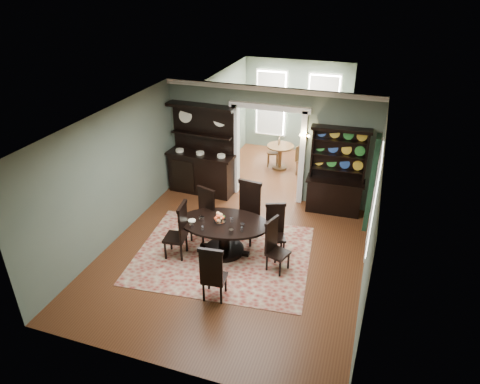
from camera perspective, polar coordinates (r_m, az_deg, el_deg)
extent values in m
cube|color=#5A2E17|center=(9.33, -1.29, -8.81)|extent=(5.50, 6.00, 0.01)
cube|color=white|center=(7.91, -1.53, 8.91)|extent=(5.50, 6.00, 0.01)
cube|color=#5E6D5B|center=(9.71, -16.88, 1.82)|extent=(0.01, 6.00, 3.00)
cube|color=#5E6D5B|center=(8.12, 17.22, -3.59)|extent=(0.01, 6.00, 3.00)
cube|color=#5E6D5B|center=(6.28, -10.92, -13.21)|extent=(5.50, 0.01, 3.00)
cube|color=#5E6D5B|center=(11.68, -4.90, 7.41)|extent=(1.85, 0.01, 3.00)
cube|color=#5E6D5B|center=(10.85, 13.23, 5.09)|extent=(1.85, 0.01, 3.00)
cube|color=#5E6D5B|center=(10.73, 4.07, 12.59)|extent=(1.80, 0.01, 0.50)
cube|color=white|center=(10.63, 4.03, 13.51)|extent=(5.50, 0.10, 0.12)
cube|color=#5A2E17|center=(13.28, 5.61, 2.95)|extent=(3.50, 3.50, 0.01)
cube|color=white|center=(12.32, 6.27, 15.71)|extent=(3.50, 3.50, 0.01)
cube|color=#5E6D5B|center=(13.19, -1.60, 9.92)|extent=(0.01, 3.50, 3.00)
cube|color=#5E6D5B|center=(12.49, 13.84, 8.07)|extent=(0.01, 3.50, 3.00)
cube|color=#5E6D5B|center=(14.36, 7.55, 11.21)|extent=(3.50, 0.01, 3.00)
cube|color=white|center=(14.47, 4.16, 11.72)|extent=(1.05, 0.06, 2.20)
cube|color=white|center=(14.17, 10.94, 10.93)|extent=(1.05, 0.06, 2.20)
cube|color=white|center=(11.45, -0.56, 5.75)|extent=(0.14, 0.25, 2.50)
cube|color=white|center=(11.04, 8.33, 4.57)|extent=(0.14, 0.25, 2.50)
cube|color=white|center=(10.79, 4.02, 11.31)|extent=(2.08, 0.25, 0.14)
cube|color=white|center=(8.60, 17.47, -1.01)|extent=(0.02, 1.10, 2.00)
cube|color=white|center=(8.60, 17.37, -1.00)|extent=(0.01, 1.22, 2.12)
cube|color=#16311D|center=(9.21, 17.13, 1.02)|extent=(0.10, 0.35, 2.10)
cube|color=#B88731|center=(10.74, 8.73, 7.31)|extent=(0.08, 0.05, 0.18)
sphere|color=#FFD88C|center=(10.59, 8.08, 7.52)|extent=(0.07, 0.07, 0.07)
sphere|color=#FFD88C|center=(10.56, 9.15, 7.38)|extent=(0.07, 0.07, 0.07)
cube|color=maroon|center=(9.44, -2.24, -8.27)|extent=(3.97, 3.33, 0.01)
ellipsoid|color=black|center=(9.11, -2.16, -4.17)|extent=(2.08, 1.46, 0.05)
cylinder|color=black|center=(9.13, -2.16, -4.36)|extent=(2.01, 2.01, 0.03)
cylinder|color=black|center=(9.30, -2.12, -6.00)|extent=(0.24, 0.24, 0.67)
cylinder|color=black|center=(9.49, -2.09, -7.69)|extent=(0.86, 0.86, 0.10)
cylinder|color=silver|center=(9.08, -2.68, -3.95)|extent=(0.25, 0.25, 0.05)
cube|color=black|center=(9.68, -5.13, -4.19)|extent=(0.56, 0.54, 0.06)
cube|color=black|center=(9.61, -4.47, -1.75)|extent=(0.44, 0.18, 0.76)
cube|color=black|center=(9.42, -4.55, 0.30)|extent=(0.48, 0.21, 0.08)
cylinder|color=black|center=(9.80, -6.52, -5.40)|extent=(0.05, 0.05, 0.45)
cylinder|color=black|center=(9.60, -4.97, -6.10)|extent=(0.05, 0.05, 0.45)
cylinder|color=black|center=(10.01, -5.18, -4.53)|extent=(0.05, 0.05, 0.45)
cylinder|color=black|center=(9.81, -3.63, -5.19)|extent=(0.05, 0.05, 0.45)
cube|color=black|center=(9.61, 0.78, -3.94)|extent=(0.55, 0.53, 0.07)
cube|color=black|center=(9.56, 1.33, -1.10)|extent=(0.50, 0.11, 0.85)
cube|color=black|center=(9.36, 1.36, 1.23)|extent=(0.55, 0.13, 0.09)
cylinder|color=black|center=(9.67, -0.77, -5.51)|extent=(0.05, 0.05, 0.50)
cylinder|color=black|center=(9.53, 1.38, -6.04)|extent=(0.05, 0.05, 0.50)
cylinder|color=black|center=(9.96, 0.20, -4.38)|extent=(0.05, 0.05, 0.50)
cylinder|color=black|center=(9.83, 2.29, -4.88)|extent=(0.05, 0.05, 0.50)
cube|color=black|center=(9.28, 4.77, -6.06)|extent=(0.52, 0.51, 0.05)
cube|color=black|center=(9.23, 4.71, -3.63)|extent=(0.39, 0.19, 0.69)
cube|color=black|center=(9.05, 4.80, -1.72)|extent=(0.43, 0.22, 0.07)
cylinder|color=black|center=(9.24, 3.86, -7.69)|extent=(0.04, 0.04, 0.41)
cylinder|color=black|center=(9.28, 5.83, -7.60)|extent=(0.04, 0.04, 0.41)
cylinder|color=black|center=(9.50, 3.64, -6.57)|extent=(0.04, 0.04, 0.41)
cylinder|color=black|center=(9.54, 5.55, -6.49)|extent=(0.04, 0.04, 0.41)
cube|color=black|center=(9.25, -8.63, -6.04)|extent=(0.49, 0.50, 0.06)
cube|color=black|center=(8.98, -7.61, -4.10)|extent=(0.10, 0.46, 0.77)
cube|color=black|center=(8.77, -7.77, -1.90)|extent=(0.13, 0.50, 0.08)
cylinder|color=black|center=(9.57, -9.19, -6.45)|extent=(0.05, 0.05, 0.46)
cylinder|color=black|center=(9.30, -9.94, -7.66)|extent=(0.05, 0.05, 0.46)
cylinder|color=black|center=(9.46, -7.14, -6.73)|extent=(0.05, 0.05, 0.46)
cylinder|color=black|center=(9.19, -7.84, -7.96)|extent=(0.05, 0.05, 0.46)
cube|color=black|center=(8.80, 5.09, -8.16)|extent=(0.50, 0.51, 0.05)
cube|color=black|center=(8.67, 4.21, -5.85)|extent=(0.18, 0.40, 0.69)
cube|color=black|center=(8.48, 4.29, -3.86)|extent=(0.20, 0.44, 0.07)
cylinder|color=black|center=(8.75, 5.35, -10.10)|extent=(0.04, 0.04, 0.41)
cylinder|color=black|center=(8.97, 6.47, -9.08)|extent=(0.04, 0.04, 0.41)
cylinder|color=black|center=(8.88, 3.60, -9.35)|extent=(0.04, 0.04, 0.41)
cylinder|color=black|center=(9.10, 4.74, -8.37)|extent=(0.04, 0.04, 0.41)
cube|color=black|center=(8.13, -3.43, -11.39)|extent=(0.47, 0.45, 0.06)
cube|color=black|center=(7.76, -3.88, -10.11)|extent=(0.43, 0.09, 0.73)
cube|color=black|center=(7.54, -3.97, -7.87)|extent=(0.47, 0.11, 0.07)
cylinder|color=black|center=(8.36, -1.93, -11.99)|extent=(0.05, 0.05, 0.43)
cylinder|color=black|center=(8.43, -4.19, -11.65)|extent=(0.05, 0.05, 0.43)
cylinder|color=black|center=(8.11, -2.54, -13.48)|extent=(0.05, 0.05, 0.43)
cylinder|color=black|center=(8.19, -4.87, -13.10)|extent=(0.05, 0.05, 0.43)
cube|color=black|center=(11.76, -5.11, 2.48)|extent=(1.77, 0.68, 1.09)
cube|color=black|center=(11.53, -5.22, 5.02)|extent=(1.88, 0.74, 0.05)
cube|color=black|center=(11.49, -4.89, 8.46)|extent=(1.74, 0.17, 1.28)
cube|color=black|center=(11.44, -5.08, 7.67)|extent=(1.70, 0.38, 0.04)
cube|color=black|center=(11.19, -5.29, 11.29)|extent=(1.87, 0.47, 0.09)
cube|color=black|center=(11.04, 12.39, -0.57)|extent=(1.34, 0.53, 0.85)
cube|color=black|center=(10.85, 12.62, 1.46)|extent=(1.44, 0.58, 0.04)
cube|color=black|center=(10.75, 13.11, 5.00)|extent=(1.33, 0.11, 1.29)
cube|color=black|center=(10.73, 9.64, 5.30)|extent=(0.06, 0.25, 1.33)
cube|color=black|center=(10.64, 16.49, 4.31)|extent=(0.06, 0.25, 1.33)
cube|color=black|center=(10.41, 13.43, 8.13)|extent=(1.43, 0.36, 0.08)
cube|color=black|center=(10.82, 12.84, 2.97)|extent=(1.34, 0.30, 0.03)
cube|color=black|center=(10.67, 13.05, 4.81)|extent=(1.34, 0.30, 0.03)
cube|color=black|center=(10.53, 13.27, 6.71)|extent=(1.34, 0.30, 0.03)
cylinder|color=brown|center=(13.08, 5.43, 6.10)|extent=(0.82, 0.82, 0.04)
cylinder|color=brown|center=(13.22, 5.36, 4.66)|extent=(0.10, 0.10, 0.72)
cylinder|color=brown|center=(13.36, 5.29, 3.29)|extent=(0.45, 0.45, 0.06)
cylinder|color=brown|center=(13.39, 4.42, 5.30)|extent=(0.39, 0.39, 0.04)
cube|color=brown|center=(13.28, 5.22, 6.22)|extent=(0.08, 0.35, 0.49)
cylinder|color=brown|center=(13.61, 3.87, 4.70)|extent=(0.04, 0.04, 0.44)
cylinder|color=brown|center=(13.36, 3.74, 4.24)|extent=(0.04, 0.04, 0.44)
cylinder|color=brown|center=(13.59, 5.02, 4.62)|extent=(0.04, 0.04, 0.44)
cylinder|color=brown|center=(13.34, 4.91, 4.16)|extent=(0.04, 0.04, 0.44)
cylinder|color=brown|center=(12.84, 8.44, 4.00)|extent=(0.38, 0.38, 0.04)
cube|color=brown|center=(12.83, 7.88, 5.18)|extent=(0.16, 0.33, 0.48)
cylinder|color=brown|center=(12.76, 8.54, 2.77)|extent=(0.03, 0.03, 0.43)
cylinder|color=brown|center=(12.97, 9.19, 3.15)|extent=(0.03, 0.03, 0.43)
cylinder|color=brown|center=(12.89, 7.56, 3.11)|extent=(0.03, 0.03, 0.43)
cylinder|color=brown|center=(13.10, 8.21, 3.48)|extent=(0.03, 0.03, 0.43)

